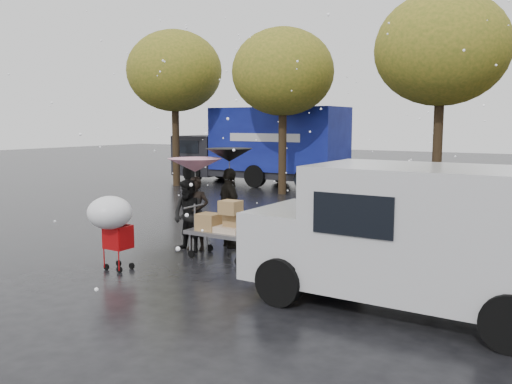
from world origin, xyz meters
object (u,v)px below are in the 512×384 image
Objects in this scene: person_pink at (196,213)px; shopping_cart at (111,217)px; person_black at (230,208)px; vendor_cart at (226,225)px; blue_truck at (263,146)px; white_van at (415,235)px.

person_pink reaches higher than shopping_cart.
shopping_cart is (-0.24, -2.27, 0.24)m from person_pink.
person_pink is at bearing 84.03° from shopping_cart.
person_black is 1.24× the size of shopping_cart.
vendor_cart is 2.36m from shopping_cart.
vendor_cart is at bearing -34.14° from person_pink.
person_pink is 1.13× the size of shopping_cart.
shopping_cart is 0.18× the size of blue_truck.
person_black is 2.98m from shopping_cart.
person_black is 5.14m from white_van.
person_black is 1.11m from vendor_cart.
shopping_cart is at bearing -123.44° from vendor_cart.
person_pink is at bearing 85.96° from person_black.
person_pink is 2.29m from shopping_cart.
person_pink is 0.34× the size of white_van.
blue_truck is (-5.23, 14.05, 0.69)m from shopping_cart.
person_black is at bearing 120.94° from vendor_cart.
white_van is (5.26, -1.30, 0.33)m from person_pink.
vendor_cart is (0.56, -0.93, -0.18)m from person_black.
person_pink is 0.79m from person_black.
person_black is 0.37× the size of white_van.
blue_truck reaches higher than person_pink.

